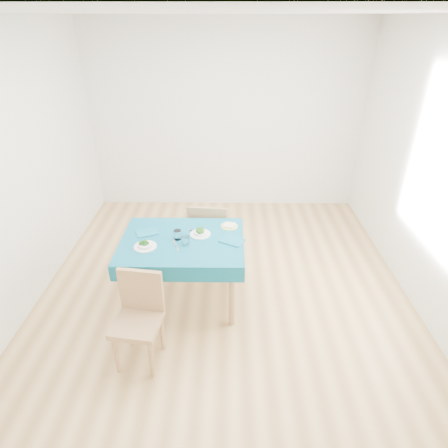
{
  "coord_description": "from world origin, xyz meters",
  "views": [
    {
      "loc": [
        0.04,
        -3.27,
        2.67
      ],
      "look_at": [
        0.0,
        0.0,
        0.85
      ],
      "focal_mm": 30.0,
      "sensor_mm": 36.0,
      "label": 1
    }
  ],
  "objects_px": {
    "table": "(184,271)",
    "chair_far": "(210,223)",
    "chair_near": "(136,319)",
    "bowl_near": "(145,244)",
    "bowl_far": "(200,232)",
    "side_plate": "(229,226)"
  },
  "relations": [
    {
      "from": "bowl_far",
      "to": "table",
      "type": "bearing_deg",
      "value": -149.14
    },
    {
      "from": "table",
      "to": "chair_near",
      "type": "relative_size",
      "value": 1.25
    },
    {
      "from": "table",
      "to": "bowl_far",
      "type": "distance_m",
      "value": 0.46
    },
    {
      "from": "table",
      "to": "chair_far",
      "type": "height_order",
      "value": "chair_far"
    },
    {
      "from": "bowl_near",
      "to": "bowl_far",
      "type": "height_order",
      "value": "bowl_near"
    },
    {
      "from": "chair_near",
      "to": "bowl_near",
      "type": "distance_m",
      "value": 0.74
    },
    {
      "from": "chair_near",
      "to": "bowl_near",
      "type": "xyz_separation_m",
      "value": [
        -0.03,
        0.67,
        0.31
      ]
    },
    {
      "from": "chair_far",
      "to": "side_plate",
      "type": "relative_size",
      "value": 6.16
    },
    {
      "from": "chair_near",
      "to": "chair_far",
      "type": "xyz_separation_m",
      "value": [
        0.54,
        1.53,
        0.08
      ]
    },
    {
      "from": "chair_near",
      "to": "bowl_near",
      "type": "bearing_deg",
      "value": 100.31
    },
    {
      "from": "chair_near",
      "to": "table",
      "type": "bearing_deg",
      "value": 77.1
    },
    {
      "from": "bowl_near",
      "to": "side_plate",
      "type": "relative_size",
      "value": 1.2
    },
    {
      "from": "chair_far",
      "to": "table",
      "type": "bearing_deg",
      "value": 78.22
    },
    {
      "from": "table",
      "to": "bowl_far",
      "type": "height_order",
      "value": "bowl_far"
    },
    {
      "from": "table",
      "to": "chair_far",
      "type": "distance_m",
      "value": 0.78
    },
    {
      "from": "chair_near",
      "to": "side_plate",
      "type": "height_order",
      "value": "chair_near"
    },
    {
      "from": "chair_near",
      "to": "side_plate",
      "type": "xyz_separation_m",
      "value": [
        0.77,
        1.07,
        0.29
      ]
    },
    {
      "from": "chair_far",
      "to": "bowl_far",
      "type": "relative_size",
      "value": 5.36
    },
    {
      "from": "table",
      "to": "bowl_far",
      "type": "relative_size",
      "value": 5.78
    },
    {
      "from": "chair_far",
      "to": "bowl_far",
      "type": "xyz_separation_m",
      "value": [
        -0.07,
        -0.62,
        0.24
      ]
    },
    {
      "from": "table",
      "to": "side_plate",
      "type": "xyz_separation_m",
      "value": [
        0.46,
        0.27,
        0.38
      ]
    },
    {
      "from": "chair_near",
      "to": "bowl_far",
      "type": "xyz_separation_m",
      "value": [
        0.48,
        0.9,
        0.31
      ]
    }
  ]
}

